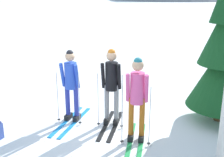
# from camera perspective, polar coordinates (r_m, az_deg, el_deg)

# --- Properties ---
(ground_plane) EXTENTS (400.00, 400.00, 0.00)m
(ground_plane) POSITION_cam_1_polar(r_m,az_deg,el_deg) (6.81, -2.83, -9.25)
(ground_plane) COLOR white
(skier_in_blue) EXTENTS (0.61, 1.72, 1.71)m
(skier_in_blue) POSITION_cam_1_polar(r_m,az_deg,el_deg) (6.80, -7.97, -0.92)
(skier_in_blue) COLOR #1E84D1
(skier_in_blue) RESTS_ON ground
(skier_in_black) EXTENTS (0.61, 1.59, 1.77)m
(skier_in_black) POSITION_cam_1_polar(r_m,az_deg,el_deg) (6.53, -0.10, -1.04)
(skier_in_black) COLOR black
(skier_in_black) RESTS_ON ground
(skier_in_pink) EXTENTS (0.69, 1.75, 1.77)m
(skier_in_pink) POSITION_cam_1_polar(r_m,az_deg,el_deg) (5.83, 4.89, -3.25)
(skier_in_pink) COLOR green
(skier_in_pink) RESTS_ON ground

